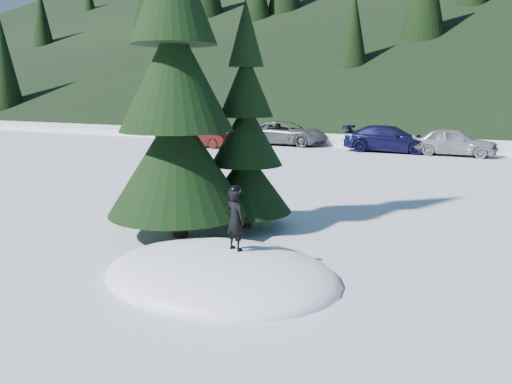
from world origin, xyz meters
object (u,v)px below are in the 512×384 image
at_px(car_1, 203,136).
at_px(car_2, 286,133).
at_px(car_4, 454,142).
at_px(spruce_tall, 176,90).
at_px(car_3, 389,139).
at_px(car_0, 181,131).
at_px(spruce_short, 246,142).
at_px(child_skier, 235,220).

relative_size(car_1, car_2, 0.73).
relative_size(car_1, car_4, 0.91).
distance_m(spruce_tall, car_3, 19.06).
relative_size(car_2, car_3, 1.06).
height_order(car_0, car_1, car_1).
bearing_deg(car_1, car_0, 49.75).
height_order(car_0, car_4, car_4).
distance_m(spruce_short, car_3, 17.54).
bearing_deg(car_2, car_0, 90.46).
distance_m(car_2, car_3, 6.71).
xyz_separation_m(car_2, car_4, (10.04, -0.92, -0.02)).
bearing_deg(car_0, spruce_short, -156.32).
height_order(child_skier, car_0, child_skier).
height_order(car_1, car_3, car_3).
bearing_deg(car_4, spruce_tall, 169.60).
relative_size(spruce_tall, car_2, 1.62).
height_order(spruce_tall, spruce_short, spruce_tall).
bearing_deg(spruce_short, spruce_tall, -125.54).
height_order(spruce_tall, car_4, spruce_tall).
height_order(child_skier, car_4, child_skier).
bearing_deg(child_skier, car_0, -35.58).
bearing_deg(car_2, spruce_short, -159.05).
distance_m(spruce_tall, spruce_short, 2.11).
height_order(car_2, car_4, car_2).
xyz_separation_m(spruce_tall, car_0, (-14.09, 19.57, -2.70)).
bearing_deg(car_1, spruce_short, -143.55).
bearing_deg(spruce_tall, car_1, 121.86).
xyz_separation_m(car_0, car_4, (17.98, -0.80, 0.10)).
xyz_separation_m(child_skier, car_1, (-12.47, 17.79, -0.40)).
distance_m(car_0, car_1, 5.24).
distance_m(spruce_short, child_skier, 3.47).
xyz_separation_m(car_3, car_4, (3.38, -0.11, -0.00)).
distance_m(spruce_short, car_4, 17.66).
relative_size(car_0, car_4, 0.86).
distance_m(child_skier, car_2, 22.94).
xyz_separation_m(spruce_short, car_2, (-7.15, 18.29, -1.36)).
distance_m(spruce_tall, car_0, 24.26).
bearing_deg(spruce_tall, spruce_short, 54.46).
xyz_separation_m(spruce_short, car_4, (2.89, 17.37, -1.38)).
bearing_deg(car_4, car_3, 89.40).
relative_size(spruce_short, car_1, 1.39).
distance_m(car_0, car_4, 18.00).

